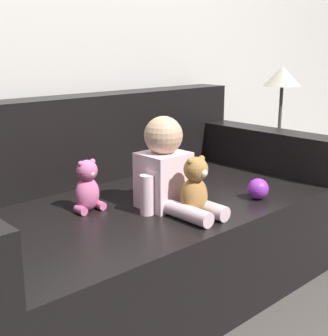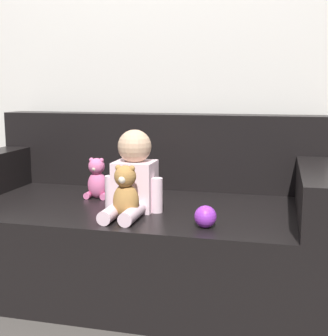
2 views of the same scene
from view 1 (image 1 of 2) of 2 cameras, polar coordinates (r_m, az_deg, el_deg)
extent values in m
plane|color=#4C4742|center=(2.16, -3.11, -14.63)|extent=(12.00, 12.00, 0.00)
cube|color=black|center=(2.07, -3.19, -9.50)|extent=(1.82, 0.96, 0.42)
cube|color=black|center=(2.25, -9.73, 3.47)|extent=(1.82, 0.18, 0.41)
cube|color=black|center=(2.55, 11.20, 2.47)|extent=(0.16, 0.96, 0.21)
cube|color=silver|center=(1.88, -0.08, -1.45)|extent=(0.18, 0.17, 0.22)
sphere|color=tan|center=(1.84, -0.08, 3.99)|extent=(0.15, 0.15, 0.15)
cylinder|color=silver|center=(1.75, 2.97, -5.55)|extent=(0.06, 0.21, 0.06)
cylinder|color=silver|center=(1.81, 4.99, -4.86)|extent=(0.06, 0.21, 0.06)
cylinder|color=silver|center=(1.80, -2.09, -3.30)|extent=(0.05, 0.05, 0.16)
cylinder|color=silver|center=(1.94, 2.79, -1.95)|extent=(0.05, 0.05, 0.16)
ellipsoid|color=#AD7A3D|center=(1.79, 3.68, -3.52)|extent=(0.11, 0.09, 0.15)
sphere|color=#AD7A3D|center=(1.75, 3.90, -0.15)|extent=(0.09, 0.09, 0.09)
sphere|color=#AD7A3D|center=(1.72, 3.22, 0.80)|extent=(0.03, 0.03, 0.03)
sphere|color=#AD7A3D|center=(1.76, 4.60, 1.12)|extent=(0.03, 0.03, 0.03)
sphere|color=beige|center=(1.73, 4.80, -0.61)|extent=(0.03, 0.03, 0.03)
ellipsoid|color=#DB6699|center=(1.87, -9.35, -3.14)|extent=(0.10, 0.08, 0.14)
sphere|color=#DB6699|center=(1.84, -9.37, -0.30)|extent=(0.08, 0.08, 0.08)
sphere|color=#DB6699|center=(1.82, -10.12, 0.50)|extent=(0.02, 0.02, 0.02)
sphere|color=#DB6699|center=(1.84, -8.71, 0.78)|extent=(0.02, 0.02, 0.02)
sphere|color=beige|center=(1.81, -8.78, -0.69)|extent=(0.03, 0.03, 0.03)
cylinder|color=#DB6699|center=(1.85, -10.12, -5.07)|extent=(0.03, 0.05, 0.03)
cylinder|color=#DB6699|center=(1.90, -7.86, -4.48)|extent=(0.03, 0.05, 0.03)
sphere|color=purple|center=(2.03, 11.40, -2.51)|extent=(0.09, 0.09, 0.09)
cylinder|color=#93704C|center=(2.92, 13.81, 3.71)|extent=(0.33, 0.33, 0.02)
cylinder|color=#93704C|center=(2.99, 13.50, -1.36)|extent=(0.04, 0.04, 0.51)
cylinder|color=#4C4742|center=(2.92, 13.84, 4.24)|extent=(0.12, 0.12, 0.03)
cylinder|color=#4C4742|center=(2.90, 14.02, 7.09)|extent=(0.02, 0.02, 0.26)
cone|color=#B7B2A3|center=(2.88, 14.25, 10.80)|extent=(0.22, 0.22, 0.11)
camera|label=2|loc=(1.99, 67.39, 3.44)|focal=50.00mm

